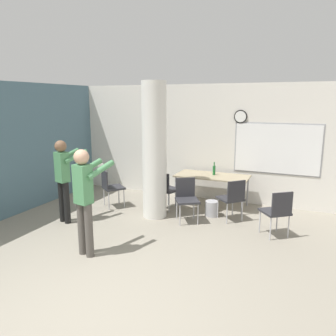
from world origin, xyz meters
name	(u,v)px	position (x,y,z in m)	size (l,w,h in m)	color
ground_plane	(81,318)	(0.00, 0.00, 0.00)	(24.00, 24.00, 0.00)	gray
wall_left_accent	(18,149)	(-3.50, 2.50, 1.40)	(0.12, 7.00, 2.80)	slate
wall_back	(210,143)	(0.03, 5.06, 1.40)	(8.00, 0.15, 2.80)	silver
support_pillar	(154,151)	(-0.66, 3.34, 1.40)	(0.50, 0.50, 2.80)	silver
folding_table	(212,177)	(0.26, 4.47, 0.69)	(1.64, 0.78, 0.73)	tan
bottle_on_table	(214,170)	(0.29, 4.53, 0.85)	(0.06, 0.06, 0.30)	#1E6B2D
waste_bin	(212,208)	(0.45, 3.84, 0.16)	(0.28, 0.28, 0.32)	#B2B2B7
chair_table_left	(166,188)	(-0.60, 3.83, 0.51)	(0.56, 0.56, 0.87)	#2D2D33
chair_table_front	(187,197)	(0.05, 3.35, 0.51)	(0.61, 0.61, 0.87)	#2D2D33
chair_near_pillar	(111,185)	(-1.85, 3.49, 0.51)	(0.62, 0.62, 0.87)	#2D2D33
chair_mid_room	(277,210)	(1.81, 3.22, 0.51)	(0.62, 0.62, 0.87)	#2D2D33
chair_table_right	(232,197)	(0.90, 3.71, 0.51)	(0.62, 0.62, 0.87)	#2D2D33
person_watching_back	(64,175)	(-2.17, 2.34, 0.98)	(0.49, 0.66, 1.66)	black
person_playing_front	(85,194)	(-0.89, 1.33, 1.00)	(0.47, 0.70, 1.70)	#514C47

